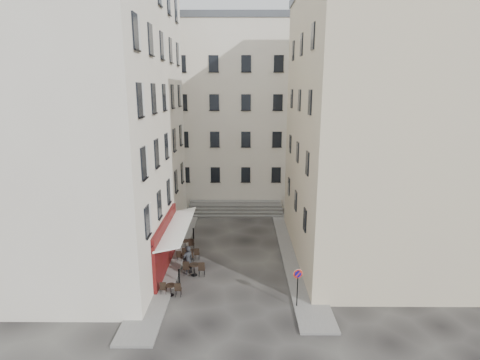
{
  "coord_description": "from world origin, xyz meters",
  "views": [
    {
      "loc": [
        0.64,
        -21.99,
        11.74
      ],
      "look_at": [
        0.49,
        4.0,
        5.4
      ],
      "focal_mm": 28.0,
      "sensor_mm": 36.0,
      "label": 1
    }
  ],
  "objects_px": {
    "bistro_table_a": "(171,289)",
    "bistro_table_b": "(194,268)",
    "no_parking_sign": "(298,281)",
    "pedestrian": "(188,260)"
  },
  "relations": [
    {
      "from": "bistro_table_b",
      "to": "pedestrian",
      "type": "distance_m",
      "value": 0.68
    },
    {
      "from": "bistro_table_a",
      "to": "bistro_table_b",
      "type": "height_order",
      "value": "bistro_table_b"
    },
    {
      "from": "no_parking_sign",
      "to": "bistro_table_b",
      "type": "height_order",
      "value": "no_parking_sign"
    },
    {
      "from": "pedestrian",
      "to": "no_parking_sign",
      "type": "bearing_deg",
      "value": 108.97
    },
    {
      "from": "no_parking_sign",
      "to": "pedestrian",
      "type": "bearing_deg",
      "value": 135.82
    },
    {
      "from": "bistro_table_b",
      "to": "pedestrian",
      "type": "bearing_deg",
      "value": 146.12
    },
    {
      "from": "bistro_table_a",
      "to": "bistro_table_b",
      "type": "xyz_separation_m",
      "value": [
        1.05,
        2.42,
        0.06
      ]
    },
    {
      "from": "bistro_table_b",
      "to": "bistro_table_a",
      "type": "bearing_deg",
      "value": -113.47
    },
    {
      "from": "bistro_table_a",
      "to": "pedestrian",
      "type": "xyz_separation_m",
      "value": [
        0.63,
        2.71,
        0.51
      ]
    },
    {
      "from": "bistro_table_b",
      "to": "pedestrian",
      "type": "relative_size",
      "value": 0.73
    }
  ]
}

